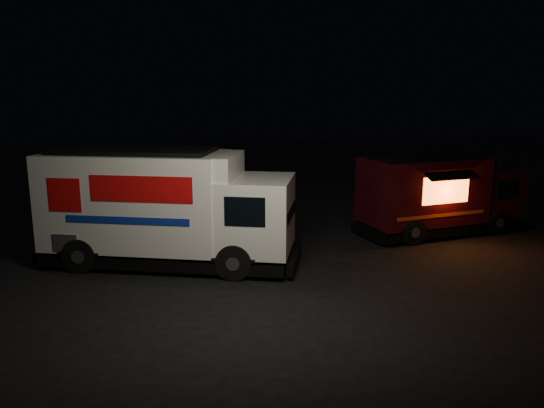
{
  "coord_description": "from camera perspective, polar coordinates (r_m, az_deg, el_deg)",
  "views": [
    {
      "loc": [
        -2.54,
        -14.44,
        5.1
      ],
      "look_at": [
        0.53,
        2.0,
        1.49
      ],
      "focal_mm": 35.0,
      "sensor_mm": 36.0,
      "label": 1
    }
  ],
  "objects": [
    {
      "name": "red_truck",
      "position": [
        20.07,
        17.72,
        1.09
      ],
      "size": [
        6.48,
        3.35,
        2.87
      ],
      "primitive_type": null,
      "rotation": [
        0.0,
        0.0,
        0.18
      ],
      "color": "#3B0A12",
      "rests_on": "ground"
    },
    {
      "name": "white_truck",
      "position": [
        15.87,
        -10.94,
        -0.34
      ],
      "size": [
        8.0,
        4.86,
        3.43
      ],
      "primitive_type": null,
      "rotation": [
        0.0,
        0.0,
        -0.32
      ],
      "color": "silver",
      "rests_on": "ground"
    },
    {
      "name": "ground",
      "position": [
        15.52,
        -0.58,
        -6.99
      ],
      "size": [
        80.0,
        80.0,
        0.0
      ],
      "primitive_type": "plane",
      "color": "black",
      "rests_on": "ground"
    }
  ]
}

